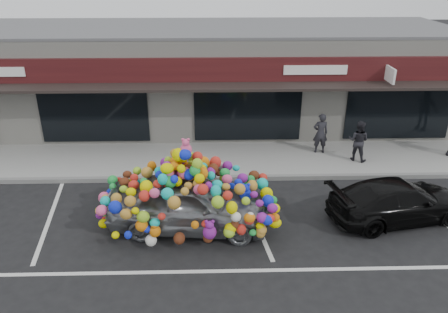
{
  "coord_description": "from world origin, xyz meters",
  "views": [
    {
      "loc": [
        1.63,
        -10.83,
        6.97
      ],
      "look_at": [
        1.96,
        1.4,
        1.4
      ],
      "focal_mm": 35.0,
      "sensor_mm": 36.0,
      "label": 1
    }
  ],
  "objects_px": {
    "pedestrian_a": "(320,133)",
    "pedestrian_b": "(358,141)",
    "toy_car": "(189,198)",
    "black_sedan": "(398,201)"
  },
  "relations": [
    {
      "from": "pedestrian_a",
      "to": "black_sedan",
      "type": "bearing_deg",
      "value": 104.52
    },
    {
      "from": "toy_car",
      "to": "black_sedan",
      "type": "height_order",
      "value": "toy_car"
    },
    {
      "from": "pedestrian_a",
      "to": "pedestrian_b",
      "type": "height_order",
      "value": "pedestrian_a"
    },
    {
      "from": "black_sedan",
      "to": "pedestrian_a",
      "type": "bearing_deg",
      "value": 3.66
    },
    {
      "from": "pedestrian_a",
      "to": "pedestrian_b",
      "type": "xyz_separation_m",
      "value": [
        1.22,
        -0.74,
        -0.02
      ]
    },
    {
      "from": "toy_car",
      "to": "pedestrian_a",
      "type": "relative_size",
      "value": 3.17
    },
    {
      "from": "pedestrian_b",
      "to": "pedestrian_a",
      "type": "bearing_deg",
      "value": -0.05
    },
    {
      "from": "black_sedan",
      "to": "pedestrian_b",
      "type": "bearing_deg",
      "value": -11.36
    },
    {
      "from": "black_sedan",
      "to": "pedestrian_b",
      "type": "distance_m",
      "value": 3.78
    },
    {
      "from": "black_sedan",
      "to": "pedestrian_a",
      "type": "distance_m",
      "value": 4.69
    }
  ]
}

